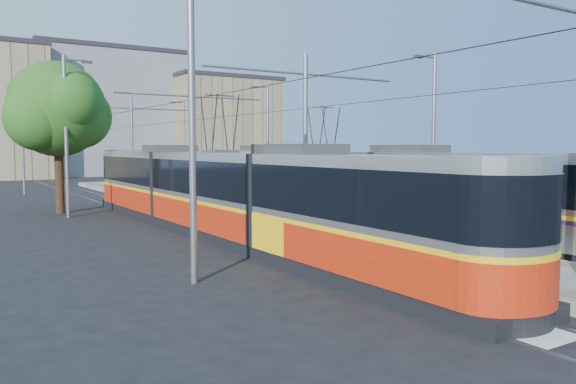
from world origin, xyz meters
TOP-DOWN VIEW (x-y plane):
  - ground at (0.00, 0.00)m, footprint 160.00×160.00m
  - platform at (0.00, 17.00)m, footprint 4.00×50.00m
  - tactile_strip_left at (-1.45, 17.00)m, footprint 0.70×50.00m
  - tactile_strip_right at (1.45, 17.00)m, footprint 0.70×50.00m
  - rails at (0.00, 17.00)m, footprint 8.71×70.00m
  - track_arrow at (-3.60, -3.00)m, footprint 1.20×5.00m
  - tram_left at (-3.60, 8.62)m, footprint 2.43×27.81m
  - tram_right at (3.60, 11.69)m, footprint 2.43×30.10m
  - catenary at (0.00, 14.15)m, footprint 9.20×70.00m
  - street_lamps at (-0.00, 21.00)m, footprint 15.18×38.22m
  - shelter at (0.43, 14.02)m, footprint 0.79×1.10m
  - tree at (-7.16, 20.42)m, footprint 5.50×5.08m
  - building_centre at (6.00, 64.00)m, footprint 18.36×14.28m
  - building_right at (20.00, 58.00)m, footprint 14.28×10.20m

SIDE VIEW (x-z plane):
  - ground at x=0.00m, z-range 0.00..0.00m
  - track_arrow at x=-3.60m, z-range 0.00..0.01m
  - rails at x=0.00m, z-range 0.00..0.03m
  - platform at x=0.00m, z-range 0.00..0.30m
  - tactile_strip_left at x=-1.45m, z-range 0.30..0.31m
  - tactile_strip_right at x=1.45m, z-range 0.30..0.31m
  - shelter at x=0.43m, z-range 0.35..2.57m
  - tram_left at x=-3.60m, z-range -1.04..4.46m
  - tram_right at x=3.60m, z-range -0.89..4.61m
  - street_lamps at x=0.00m, z-range 0.18..8.18m
  - catenary at x=0.00m, z-range 1.02..8.02m
  - tree at x=-7.16m, z-range 1.41..9.39m
  - building_right at x=20.00m, z-range 0.01..12.87m
  - building_centre at x=6.00m, z-range 0.01..15.84m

